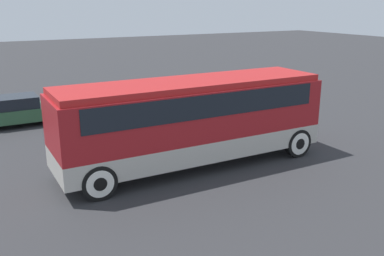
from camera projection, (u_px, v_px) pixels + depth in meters
ground_plane at (192, 165)px, 15.88m from camera, size 120.00×120.00×0.00m
tour_bus at (194, 115)px, 15.38m from camera, size 9.88×2.69×3.18m
parked_car_near at (16, 111)px, 20.89m from camera, size 4.51×1.93×1.44m
parked_car_mid at (175, 93)px, 24.99m from camera, size 4.51×1.90×1.37m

